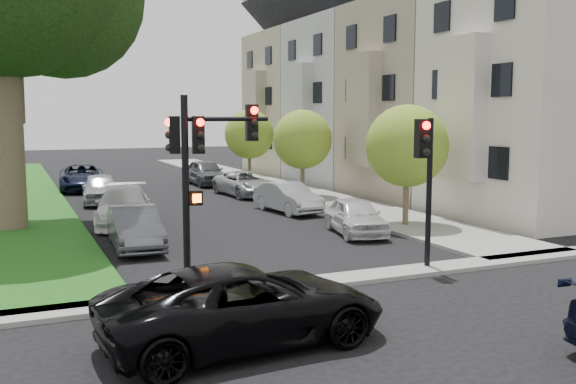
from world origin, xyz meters
name	(u,v)px	position (x,y,z in m)	size (l,w,h in m)	color
ground	(376,304)	(0.00, 0.00, 0.00)	(140.00, 140.00, 0.00)	black
sidewalk_right	(264,184)	(6.75, 24.00, 0.06)	(3.50, 44.00, 0.12)	gray
sidewalk_cross	(335,280)	(0.00, 2.00, 0.06)	(60.00, 1.00, 0.12)	gray
house_a	(539,48)	(12.45, 8.00, 6.93)	(7.70, 7.55, 15.97)	beige
house_b	(428,62)	(12.45, 15.50, 6.93)	(7.70, 7.55, 15.97)	#B1AB94
house_c	(355,71)	(12.45, 23.00, 6.93)	(7.70, 7.55, 15.97)	#B7B7B7
house_d	(304,77)	(12.45, 30.50, 6.93)	(7.70, 7.55, 15.97)	gray
small_tree_a	(407,146)	(6.20, 8.04, 3.09)	(3.10, 3.10, 4.65)	#4B3926
small_tree_b	(303,140)	(6.20, 17.29, 3.00)	(3.01, 3.01, 4.51)	#4B3926
small_tree_c	(249,134)	(6.20, 25.05, 3.03)	(3.04, 3.04, 4.56)	#4B3926
traffic_signal_main	(201,159)	(-3.43, 2.23, 3.25)	(2.31, 0.60, 4.71)	black
traffic_signal_secondary	(426,165)	(2.83, 2.19, 2.91)	(0.54, 0.43, 4.18)	black
car_cross_near	(244,305)	(-3.62, -1.22, 0.75)	(2.49, 5.41, 1.50)	black
car_parked_0	(355,216)	(3.78, 7.61, 0.65)	(1.55, 3.84, 1.31)	silver
car_parked_1	(288,197)	(3.64, 13.27, 0.66)	(1.40, 4.01, 1.32)	#999BA0
car_parked_2	(246,184)	(3.90, 19.42, 0.65)	(2.15, 4.66, 1.30)	#999BA0
car_parked_3	(206,172)	(3.45, 25.24, 0.77)	(1.81, 4.50, 1.53)	#3F4247
car_parked_5	(135,228)	(-3.90, 8.25, 0.67)	(1.42, 4.06, 1.34)	#3F4247
car_parked_6	(124,206)	(-3.48, 12.89, 0.74)	(2.06, 5.08, 1.47)	silver
car_parked_7	(100,189)	(-3.49, 19.53, 0.71)	(1.69, 4.20, 1.43)	#999BA0
car_parked_8	(82,177)	(-3.71, 25.44, 0.73)	(2.44, 5.28, 1.47)	black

